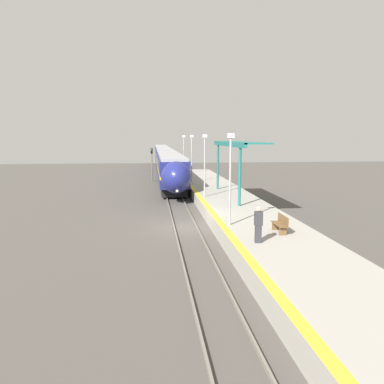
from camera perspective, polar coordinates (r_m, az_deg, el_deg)
ground_plane at (r=24.13m, az=-1.06°, el=-5.44°), size 120.00×120.00×0.00m
rail_left at (r=24.06m, az=-2.78°, el=-5.30°), size 0.08×90.00×0.15m
rail_right at (r=24.18m, az=0.65°, el=-5.22°), size 0.08×90.00×0.15m
train at (r=61.75m, az=-4.19°, el=5.08°), size 2.78×62.21×3.85m
platform_right at (r=24.67m, az=8.18°, el=-4.07°), size 4.81×64.00×0.97m
platform_bench at (r=19.54m, az=13.37°, el=-4.69°), size 0.44×1.49×0.89m
person_waiting at (r=17.38m, az=10.08°, el=-4.85°), size 0.36×0.22×1.68m
railway_signal at (r=49.15m, az=-6.14°, el=4.71°), size 0.28×0.28×4.31m
lamppost_near at (r=20.36m, az=5.85°, el=2.92°), size 0.36×0.20×5.00m
lamppost_mid at (r=30.14m, az=1.95°, el=4.73°), size 0.36×0.20×5.00m
lamppost_far at (r=40.01m, az=-0.04°, el=5.65°), size 0.36×0.20×5.00m
lamppost_farthest at (r=49.91m, az=-1.25°, el=6.19°), size 0.36×0.20×5.00m
station_canopy at (r=30.50m, az=6.50°, el=7.07°), size 2.02×11.76×4.43m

